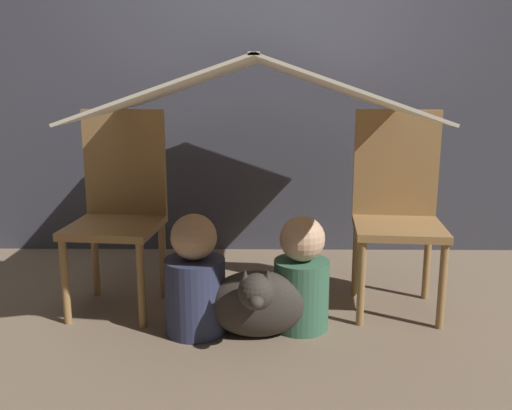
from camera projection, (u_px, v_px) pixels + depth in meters
name	position (u px, v px, depth m)	size (l,w,h in m)	color
ground_plane	(256.00, 319.00, 2.73)	(8.80, 8.80, 0.00)	#7A6651
wall_back	(258.00, 58.00, 3.58)	(7.00, 0.05, 2.50)	#3D3D47
chair_left	(119.00, 204.00, 2.82)	(0.46, 0.46, 0.98)	olive
chair_right	(397.00, 205.00, 2.81)	(0.46, 0.46, 0.98)	olive
sheet_canopy	(256.00, 85.00, 2.60)	(1.38, 1.48, 0.25)	silver
person_front	(195.00, 281.00, 2.55)	(0.27, 0.27, 0.55)	#2D3351
person_second	(302.00, 278.00, 2.60)	(0.25, 0.25, 0.53)	#38664C
dog	(257.00, 302.00, 2.50)	(0.44, 0.37, 0.37)	#332D28
floor_cushion	(244.00, 303.00, 2.80)	(0.41, 0.32, 0.10)	#4C7FB2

